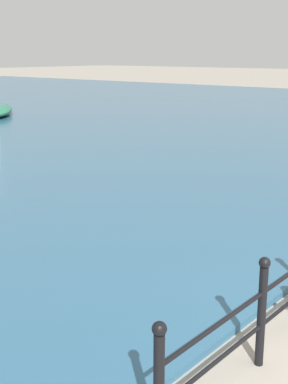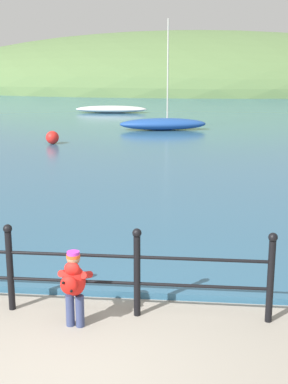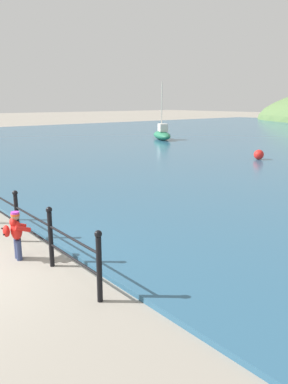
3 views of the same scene
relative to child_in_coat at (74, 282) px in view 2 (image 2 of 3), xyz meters
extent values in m
plane|color=gray|center=(0.06, -1.10, -0.61)|extent=(200.00, 200.00, 0.00)
cube|color=#2D5B7A|center=(0.06, 30.90, -0.56)|extent=(80.00, 60.00, 0.10)
ellipsoid|color=#567542|center=(0.06, 64.39, -0.61)|extent=(71.74, 39.46, 14.70)
cylinder|color=black|center=(-0.96, 0.40, -0.06)|extent=(0.09, 0.09, 1.10)
sphere|color=black|center=(-0.96, 0.40, 0.54)|extent=(0.12, 0.12, 0.12)
cylinder|color=black|center=(0.75, 0.40, -0.06)|extent=(0.09, 0.09, 1.10)
sphere|color=black|center=(0.75, 0.40, 0.54)|extent=(0.12, 0.12, 0.12)
cylinder|color=black|center=(2.47, 0.40, -0.06)|extent=(0.09, 0.09, 1.10)
sphere|color=black|center=(2.47, 0.40, 0.54)|extent=(0.12, 0.12, 0.12)
cylinder|color=black|center=(-0.11, 0.40, 0.21)|extent=(5.15, 0.04, 0.04)
cylinder|color=black|center=(-0.11, 0.40, -0.16)|extent=(5.15, 0.04, 0.04)
cylinder|color=navy|center=(-0.06, 0.03, -0.40)|extent=(0.11, 0.11, 0.42)
cylinder|color=navy|center=(0.07, 0.01, -0.40)|extent=(0.11, 0.11, 0.42)
ellipsoid|color=red|center=(0.00, 0.02, 0.01)|extent=(0.32, 0.24, 0.40)
ellipsoid|color=red|center=(0.00, -0.04, 0.19)|extent=(0.21, 0.14, 0.18)
cylinder|color=red|center=(-0.14, 0.12, 0.06)|extent=(0.12, 0.32, 0.19)
cylinder|color=red|center=(0.15, 0.10, 0.06)|extent=(0.12, 0.32, 0.19)
sphere|color=#A37556|center=(0.00, 0.02, 0.31)|extent=(0.17, 0.17, 0.17)
cylinder|color=#E5511E|center=(0.00, 0.02, 0.34)|extent=(0.17, 0.17, 0.04)
cylinder|color=#B233AD|center=(0.00, 0.02, 0.38)|extent=(0.16, 0.16, 0.04)
ellipsoid|color=red|center=(-0.01, -0.17, 0.03)|extent=(0.23, 0.15, 0.24)
sphere|color=black|center=(-0.07, -0.24, 0.09)|extent=(0.04, 0.04, 0.04)
sphere|color=black|center=(0.03, -0.24, -0.01)|extent=(0.04, 0.04, 0.04)
ellipsoid|color=silver|center=(-4.37, 29.22, -0.27)|extent=(4.79, 1.73, 0.47)
ellipsoid|color=#1E4793|center=(-0.29, 20.09, -0.22)|extent=(4.38, 1.90, 0.58)
cylinder|color=beige|center=(-0.08, 20.13, 2.40)|extent=(0.07, 0.07, 4.67)
sphere|color=red|center=(-4.41, 14.91, -0.24)|extent=(0.53, 0.53, 0.53)
camera|label=1|loc=(-5.59, -1.85, 2.58)|focal=50.00mm
camera|label=2|loc=(1.53, -6.10, 2.65)|focal=50.00mm
camera|label=3|loc=(7.13, -2.50, 2.53)|focal=35.00mm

